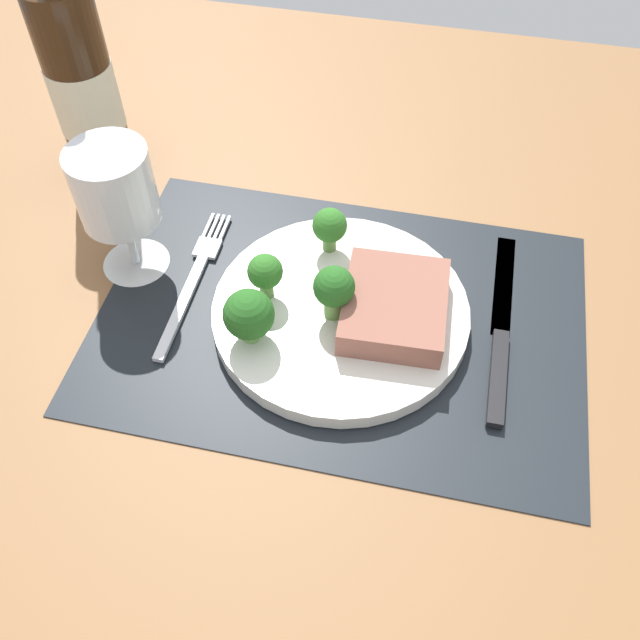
# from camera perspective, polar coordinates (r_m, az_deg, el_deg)

# --- Properties ---
(ground_plane) EXTENTS (1.40, 1.10, 0.03)m
(ground_plane) POSITION_cam_1_polar(r_m,az_deg,el_deg) (0.67, 1.64, -0.76)
(ground_plane) COLOR brown
(placemat) EXTENTS (0.45, 0.32, 0.00)m
(placemat) POSITION_cam_1_polar(r_m,az_deg,el_deg) (0.66, 1.68, 0.11)
(placemat) COLOR black
(placemat) RESTS_ON ground_plane
(plate) EXTENTS (0.24, 0.24, 0.02)m
(plate) POSITION_cam_1_polar(r_m,az_deg,el_deg) (0.65, 1.69, 0.63)
(plate) COLOR silver
(plate) RESTS_ON placemat
(steak) EXTENTS (0.10, 0.11, 0.03)m
(steak) POSITION_cam_1_polar(r_m,az_deg,el_deg) (0.63, 6.12, 1.20)
(steak) COLOR #8C5647
(steak) RESTS_ON plate
(broccoli_center) EXTENTS (0.05, 0.05, 0.05)m
(broccoli_center) POSITION_cam_1_polar(r_m,az_deg,el_deg) (0.60, -5.85, 0.41)
(broccoli_center) COLOR #6B994C
(broccoli_center) RESTS_ON plate
(broccoli_near_fork) EXTENTS (0.03, 0.03, 0.05)m
(broccoli_near_fork) POSITION_cam_1_polar(r_m,az_deg,el_deg) (0.67, 0.80, 7.66)
(broccoli_near_fork) COLOR #5B8942
(broccoli_near_fork) RESTS_ON plate
(broccoli_back_left) EXTENTS (0.03, 0.03, 0.05)m
(broccoli_back_left) POSITION_cam_1_polar(r_m,az_deg,el_deg) (0.63, -4.56, 3.71)
(broccoli_back_left) COLOR #5B8942
(broccoli_back_left) RESTS_ON plate
(broccoli_front_edge) EXTENTS (0.04, 0.04, 0.06)m
(broccoli_front_edge) POSITION_cam_1_polar(r_m,az_deg,el_deg) (0.61, 1.15, 2.56)
(broccoli_front_edge) COLOR #6B994C
(broccoli_front_edge) RESTS_ON plate
(fork) EXTENTS (0.02, 0.19, 0.01)m
(fork) POSITION_cam_1_polar(r_m,az_deg,el_deg) (0.69, -10.31, 3.27)
(fork) COLOR silver
(fork) RESTS_ON placemat
(knife) EXTENTS (0.02, 0.23, 0.01)m
(knife) POSITION_cam_1_polar(r_m,az_deg,el_deg) (0.66, 14.55, -1.44)
(knife) COLOR black
(knife) RESTS_ON placemat
(wine_bottle) EXTENTS (0.07, 0.07, 0.31)m
(wine_bottle) POSITION_cam_1_polar(r_m,az_deg,el_deg) (0.79, -18.89, 17.82)
(wine_bottle) COLOR #331E0F
(wine_bottle) RESTS_ON ground_plane
(wine_glass) EXTENTS (0.07, 0.07, 0.14)m
(wine_glass) POSITION_cam_1_polar(r_m,az_deg,el_deg) (0.67, -16.34, 9.89)
(wine_glass) COLOR silver
(wine_glass) RESTS_ON ground_plane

